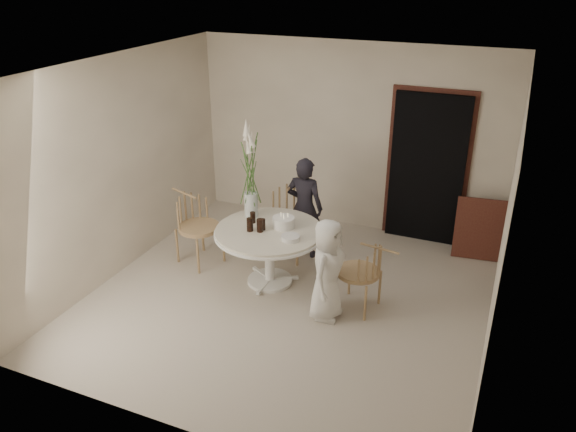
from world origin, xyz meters
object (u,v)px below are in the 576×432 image
at_px(table, 269,238).
at_px(chair_right, 368,268).
at_px(boy, 327,270).
at_px(birthday_cake, 283,222).
at_px(chair_far, 291,209).
at_px(chair_left, 192,218).
at_px(girl, 304,208).
at_px(flower_vase, 250,175).

xyz_separation_m(table, chair_right, (1.27, -0.13, -0.06)).
relative_size(boy, birthday_cake, 4.46).
relative_size(chair_far, chair_left, 1.04).
bearing_deg(birthday_cake, boy, -35.78).
bearing_deg(boy, chair_right, -51.62).
relative_size(chair_far, birthday_cake, 3.65).
height_order(table, boy, boy).
xyz_separation_m(chair_right, chair_left, (-2.45, 0.29, 0.05)).
xyz_separation_m(girl, boy, (0.76, -1.26, -0.10)).
bearing_deg(chair_right, chair_far, -116.79).
relative_size(chair_far, boy, 0.82).
distance_m(table, flower_vase, 0.81).
height_order(table, chair_right, chair_right).
distance_m(birthday_cake, flower_vase, 0.71).
relative_size(birthday_cake, flower_vase, 0.21).
distance_m(boy, flower_vase, 1.58).
bearing_deg(chair_left, boy, -85.70).
bearing_deg(girl, chair_far, -4.84).
bearing_deg(table, flower_vase, 144.37).
relative_size(table, flower_vase, 1.06).
height_order(table, chair_left, chair_left).
bearing_deg(birthday_cake, chair_far, 105.95).
bearing_deg(chair_left, chair_right, -76.89).
distance_m(chair_right, boy, 0.48).
bearing_deg(chair_right, flower_vase, -94.03).
distance_m(table, boy, 0.98).
height_order(chair_left, flower_vase, flower_vase).
height_order(girl, flower_vase, flower_vase).
bearing_deg(birthday_cake, girl, 90.59).
bearing_deg(chair_far, boy, -55.38).
height_order(chair_far, boy, boy).
height_order(table, flower_vase, flower_vase).
relative_size(chair_right, boy, 0.72).
distance_m(chair_right, birthday_cake, 1.19).
relative_size(chair_far, girl, 0.70).
relative_size(table, chair_left, 1.42).
bearing_deg(girl, boy, 120.37).
height_order(chair_left, boy, boy).
bearing_deg(chair_right, chair_left, -87.16).
bearing_deg(chair_far, girl, -6.54).
xyz_separation_m(chair_right, girl, (-1.15, 0.98, 0.14)).
bearing_deg(chair_right, boy, -44.01).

